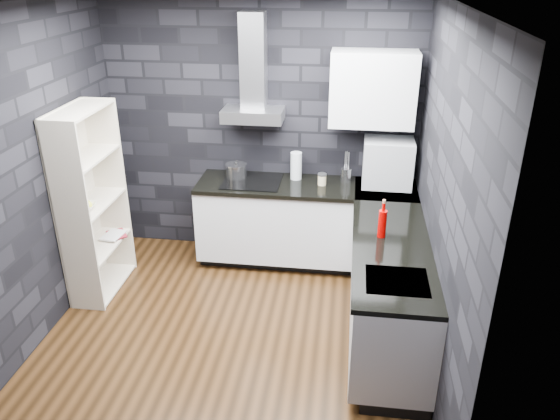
% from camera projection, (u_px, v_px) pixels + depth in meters
% --- Properties ---
extents(ground, '(3.20, 3.20, 0.00)m').
position_uv_depth(ground, '(233.00, 333.00, 4.75)').
color(ground, '#3B2310').
extents(ceiling, '(3.20, 3.20, 0.00)m').
position_uv_depth(ceiling, '(219.00, 3.00, 3.61)').
color(ceiling, silver).
extents(wall_back, '(3.20, 0.05, 2.70)m').
position_uv_depth(wall_back, '(262.00, 130.00, 5.64)').
color(wall_back, black).
rests_on(wall_back, ground).
extents(wall_front, '(3.20, 0.05, 2.70)m').
position_uv_depth(wall_front, '(155.00, 316.00, 2.72)').
color(wall_front, black).
rests_on(wall_front, ground).
extents(wall_left, '(0.05, 3.20, 2.70)m').
position_uv_depth(wall_left, '(29.00, 180.00, 4.37)').
color(wall_left, black).
rests_on(wall_left, ground).
extents(wall_right, '(0.05, 3.20, 2.70)m').
position_uv_depth(wall_right, '(445.00, 202.00, 3.98)').
color(wall_right, black).
rests_on(wall_right, ground).
extents(toekick_back, '(2.18, 0.50, 0.10)m').
position_uv_depth(toekick_back, '(305.00, 256.00, 5.87)').
color(toekick_back, black).
rests_on(toekick_back, ground).
extents(toekick_right, '(0.50, 1.78, 0.10)m').
position_uv_depth(toekick_right, '(389.00, 334.00, 4.66)').
color(toekick_right, black).
rests_on(toekick_right, ground).
extents(counter_back_cab, '(2.20, 0.60, 0.76)m').
position_uv_depth(counter_back_cab, '(305.00, 222.00, 5.65)').
color(counter_back_cab, silver).
rests_on(counter_back_cab, ground).
extents(counter_right_cab, '(0.60, 1.80, 0.76)m').
position_uv_depth(counter_right_cab, '(389.00, 292.00, 4.48)').
color(counter_right_cab, silver).
rests_on(counter_right_cab, ground).
extents(counter_back_top, '(2.20, 0.62, 0.04)m').
position_uv_depth(counter_back_top, '(306.00, 187.00, 5.48)').
color(counter_back_top, black).
rests_on(counter_back_top, counter_back_cab).
extents(counter_right_top, '(0.62, 1.80, 0.04)m').
position_uv_depth(counter_right_top, '(392.00, 249.00, 4.31)').
color(counter_right_top, black).
rests_on(counter_right_top, counter_right_cab).
extents(counter_corner_top, '(0.62, 0.62, 0.04)m').
position_uv_depth(counter_corner_top, '(387.00, 190.00, 5.39)').
color(counter_corner_top, black).
rests_on(counter_corner_top, counter_right_cab).
extents(hood_body, '(0.60, 0.34, 0.12)m').
position_uv_depth(hood_body, '(253.00, 115.00, 5.38)').
color(hood_body, '#B1B2B6').
rests_on(hood_body, wall_back).
extents(hood_chimney, '(0.24, 0.20, 0.90)m').
position_uv_depth(hood_chimney, '(253.00, 61.00, 5.23)').
color(hood_chimney, '#B1B2B6').
rests_on(hood_chimney, hood_body).
extents(upper_cabinet, '(0.80, 0.35, 0.70)m').
position_uv_depth(upper_cabinet, '(373.00, 89.00, 5.12)').
color(upper_cabinet, silver).
rests_on(upper_cabinet, wall_back).
extents(cooktop, '(0.58, 0.50, 0.01)m').
position_uv_depth(cooktop, '(252.00, 181.00, 5.54)').
color(cooktop, black).
rests_on(cooktop, counter_back_top).
extents(sink_rim, '(0.44, 0.40, 0.01)m').
position_uv_depth(sink_rim, '(397.00, 281.00, 3.86)').
color(sink_rim, '#B1B2B6').
rests_on(sink_rim, counter_right_top).
extents(pot, '(0.24, 0.24, 0.12)m').
position_uv_depth(pot, '(236.00, 171.00, 5.61)').
color(pot, '#AFAFB4').
rests_on(pot, cooktop).
extents(glass_vase, '(0.14, 0.14, 0.28)m').
position_uv_depth(glass_vase, '(296.00, 166.00, 5.56)').
color(glass_vase, white).
rests_on(glass_vase, counter_back_top).
extents(storage_jar, '(0.11, 0.11, 0.10)m').
position_uv_depth(storage_jar, '(322.00, 180.00, 5.45)').
color(storage_jar, beige).
rests_on(storage_jar, counter_back_top).
extents(utensil_crock, '(0.11, 0.11, 0.14)m').
position_uv_depth(utensil_crock, '(346.00, 175.00, 5.53)').
color(utensil_crock, '#AFAFB4').
rests_on(utensil_crock, counter_back_top).
extents(appliance_garage, '(0.49, 0.38, 0.48)m').
position_uv_depth(appliance_garage, '(388.00, 163.00, 5.38)').
color(appliance_garage, '#A7A9AD').
rests_on(appliance_garage, counter_back_top).
extents(red_bottle, '(0.08, 0.08, 0.23)m').
position_uv_depth(red_bottle, '(382.00, 224.00, 4.41)').
color(red_bottle, '#A30000').
rests_on(red_bottle, counter_right_top).
extents(bookshelf, '(0.55, 0.86, 1.80)m').
position_uv_depth(bookshelf, '(93.00, 204.00, 5.05)').
color(bookshelf, beige).
rests_on(bookshelf, ground).
extents(fruit_bowl, '(0.22, 0.22, 0.05)m').
position_uv_depth(fruit_bowl, '(85.00, 206.00, 4.91)').
color(fruit_bowl, white).
rests_on(fruit_bowl, bookshelf).
extents(book_red, '(0.15, 0.12, 0.22)m').
position_uv_depth(book_red, '(107.00, 227.00, 5.34)').
color(book_red, maroon).
rests_on(book_red, bookshelf).
extents(book_second, '(0.18, 0.04, 0.24)m').
position_uv_depth(book_second, '(104.00, 224.00, 5.35)').
color(book_second, '#B2B2B2').
rests_on(book_second, bookshelf).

